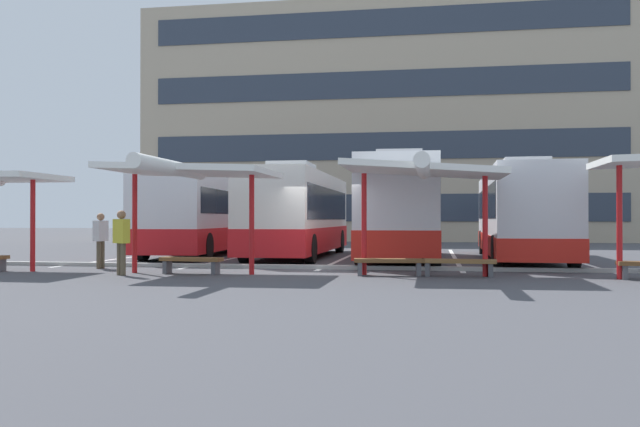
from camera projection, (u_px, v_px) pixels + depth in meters
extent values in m
plane|color=#47474C|center=(321.00, 269.00, 20.01)|extent=(160.00, 160.00, 0.00)
cube|color=tan|center=(386.00, 129.00, 48.48)|extent=(33.26, 10.11, 16.10)
cube|color=#2D3847|center=(381.00, 208.00, 43.42)|extent=(30.60, 0.08, 1.77)
cube|color=#2D3847|center=(381.00, 146.00, 43.46)|extent=(30.60, 0.08, 1.77)
cube|color=#2D3847|center=(381.00, 84.00, 43.49)|extent=(30.60, 0.08, 1.77)
cube|color=#2D3847|center=(381.00, 23.00, 43.52)|extent=(30.60, 0.08, 1.77)
cube|color=silver|center=(204.00, 214.00, 27.98)|extent=(3.42, 11.60, 2.87)
cube|color=red|center=(204.00, 238.00, 27.97)|extent=(3.46, 11.64, 0.88)
cube|color=black|center=(204.00, 203.00, 27.98)|extent=(3.38, 10.69, 0.91)
cube|color=black|center=(234.00, 208.00, 33.65)|extent=(2.22, 0.26, 1.72)
cube|color=silver|center=(195.00, 173.00, 26.56)|extent=(1.68, 2.31, 0.36)
cylinder|color=black|center=(203.00, 239.00, 32.17)|extent=(0.38, 1.02, 1.00)
cylinder|color=black|center=(250.00, 240.00, 31.97)|extent=(0.38, 1.02, 1.00)
cylinder|color=black|center=(143.00, 247.00, 23.96)|extent=(0.38, 1.02, 1.00)
cylinder|color=black|center=(206.00, 247.00, 23.76)|extent=(0.38, 1.02, 1.00)
cube|color=silver|center=(299.00, 213.00, 26.12)|extent=(2.52, 10.62, 2.94)
cube|color=red|center=(299.00, 239.00, 26.11)|extent=(2.56, 10.66, 0.90)
cube|color=black|center=(299.00, 204.00, 26.12)|extent=(2.54, 9.77, 1.19)
cube|color=black|center=(320.00, 206.00, 31.33)|extent=(2.16, 0.09, 1.76)
cube|color=silver|center=(292.00, 168.00, 24.82)|extent=(1.49, 2.21, 0.36)
cylinder|color=black|center=(290.00, 241.00, 29.94)|extent=(0.31, 1.00, 1.00)
cylinder|color=black|center=(340.00, 241.00, 29.58)|extent=(0.31, 1.00, 1.00)
cylinder|color=black|center=(245.00, 248.00, 22.63)|extent=(0.31, 1.00, 1.00)
cylinder|color=black|center=(311.00, 249.00, 22.27)|extent=(0.31, 1.00, 1.00)
cube|color=silver|center=(401.00, 209.00, 24.41)|extent=(2.70, 10.53, 3.18)
cube|color=red|center=(401.00, 240.00, 24.40)|extent=(2.74, 10.57, 0.89)
cube|color=black|center=(401.00, 195.00, 24.41)|extent=(2.72, 9.69, 1.08)
cube|color=black|center=(405.00, 202.00, 29.57)|extent=(2.24, 0.11, 1.91)
cube|color=silver|center=(400.00, 157.00, 23.13)|extent=(1.56, 2.22, 0.36)
cylinder|color=black|center=(376.00, 242.00, 28.18)|extent=(0.31, 1.00, 1.00)
cylinder|color=black|center=(432.00, 243.00, 27.83)|extent=(0.31, 1.00, 1.00)
cylinder|color=black|center=(360.00, 251.00, 20.97)|extent=(0.31, 1.00, 1.00)
cylinder|color=black|center=(436.00, 251.00, 20.62)|extent=(0.31, 1.00, 1.00)
cube|color=silver|center=(521.00, 213.00, 24.10)|extent=(2.70, 11.33, 2.89)
cube|color=red|center=(521.00, 243.00, 24.09)|extent=(2.74, 11.37, 0.67)
cube|color=black|center=(521.00, 203.00, 24.10)|extent=(2.70, 10.43, 1.10)
cube|color=black|center=(507.00, 206.00, 29.61)|extent=(2.14, 0.13, 1.73)
cube|color=silver|center=(525.00, 165.00, 22.73)|extent=(1.51, 2.23, 0.36)
cylinder|color=black|center=(483.00, 242.00, 28.27)|extent=(0.32, 1.01, 1.00)
cylinder|color=black|center=(538.00, 243.00, 27.85)|extent=(0.32, 1.01, 1.00)
cylinder|color=black|center=(497.00, 252.00, 20.34)|extent=(0.32, 1.01, 1.00)
cylinder|color=black|center=(574.00, 252.00, 19.92)|extent=(0.32, 1.01, 1.00)
cube|color=white|center=(146.00, 255.00, 27.39)|extent=(0.16, 14.00, 0.01)
cube|color=white|center=(244.00, 256.00, 26.70)|extent=(0.16, 14.00, 0.01)
cube|color=white|center=(347.00, 257.00, 26.02)|extent=(0.16, 14.00, 0.01)
cube|color=white|center=(455.00, 258.00, 25.33)|extent=(0.16, 14.00, 0.01)
cube|color=white|center=(569.00, 259.00, 24.65)|extent=(0.16, 14.00, 0.01)
cylinder|color=red|center=(33.00, 226.00, 19.03)|extent=(0.14, 0.14, 2.61)
cube|color=#4C4C51|center=(1.00, 265.00, 19.04)|extent=(0.12, 0.34, 0.35)
cylinder|color=red|center=(135.00, 223.00, 18.54)|extent=(0.14, 0.14, 2.74)
cylinder|color=red|center=(252.00, 224.00, 17.99)|extent=(0.14, 0.14, 2.74)
cube|color=white|center=(192.00, 171.00, 18.27)|extent=(4.35, 3.29, 0.30)
cylinder|color=white|center=(171.00, 168.00, 16.80)|extent=(0.36, 4.35, 0.36)
cube|color=brown|center=(191.00, 259.00, 18.18)|extent=(1.77, 0.59, 0.10)
cube|color=#4C4C51|center=(167.00, 267.00, 18.36)|extent=(0.15, 0.35, 0.35)
cube|color=#4C4C51|center=(216.00, 268.00, 17.99)|extent=(0.15, 0.35, 0.35)
cylinder|color=red|center=(364.00, 224.00, 17.87)|extent=(0.14, 0.14, 2.71)
cylinder|color=red|center=(485.00, 224.00, 17.35)|extent=(0.14, 0.14, 2.71)
cube|color=white|center=(424.00, 170.00, 17.62)|extent=(4.16, 3.03, 0.43)
cylinder|color=white|center=(423.00, 167.00, 16.28)|extent=(0.36, 4.16, 0.36)
cube|color=brown|center=(389.00, 261.00, 17.57)|extent=(1.86, 0.59, 0.10)
cube|color=#4C4C51|center=(360.00, 269.00, 17.62)|extent=(0.15, 0.35, 0.35)
cube|color=#4C4C51|center=(418.00, 269.00, 17.51)|extent=(0.15, 0.35, 0.35)
cube|color=brown|center=(459.00, 261.00, 17.32)|extent=(1.92, 0.53, 0.10)
cube|color=#4C4C51|center=(428.00, 269.00, 17.49)|extent=(0.14, 0.34, 0.35)
cube|color=#4C4C51|center=(491.00, 270.00, 17.14)|extent=(0.14, 0.34, 0.35)
cylinder|color=red|center=(619.00, 222.00, 16.53)|extent=(0.14, 0.14, 2.86)
cube|color=#4C4C51|center=(624.00, 272.00, 16.50)|extent=(0.13, 0.34, 0.35)
cube|color=#ADADA8|center=(320.00, 267.00, 19.90)|extent=(44.00, 0.24, 0.12)
cylinder|color=brown|center=(102.00, 255.00, 20.21)|extent=(0.14, 0.14, 0.83)
cylinder|color=brown|center=(99.00, 255.00, 20.05)|extent=(0.14, 0.14, 0.83)
cube|color=silver|center=(101.00, 231.00, 20.13)|extent=(0.28, 0.51, 0.62)
sphere|color=#936B4C|center=(101.00, 217.00, 20.14)|extent=(0.22, 0.22, 0.22)
cylinder|color=brown|center=(119.00, 259.00, 17.76)|extent=(0.14, 0.14, 0.85)
cylinder|color=brown|center=(123.00, 259.00, 17.65)|extent=(0.14, 0.14, 0.85)
cube|color=gold|center=(121.00, 231.00, 17.71)|extent=(0.54, 0.45, 0.64)
sphere|color=#936B4C|center=(121.00, 215.00, 17.71)|extent=(0.23, 0.23, 0.23)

